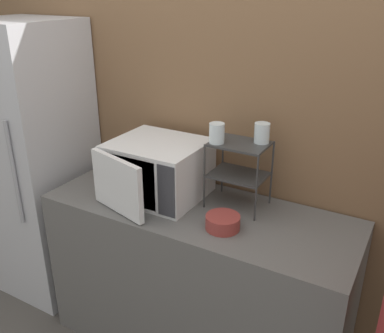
{
  "coord_description": "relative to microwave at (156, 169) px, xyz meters",
  "views": [
    {
      "loc": [
        0.97,
        -1.44,
        2.04
      ],
      "look_at": [
        -0.06,
        0.35,
        1.16
      ],
      "focal_mm": 40.0,
      "sensor_mm": 36.0,
      "label": 1
    }
  ],
  "objects": [
    {
      "name": "wall_back",
      "position": [
        0.28,
        0.33,
        0.21
      ],
      "size": [
        8.0,
        0.06,
        2.6
      ],
      "color": "brown",
      "rests_on": "ground_plane"
    },
    {
      "name": "glass_front_left",
      "position": [
        0.34,
        0.06,
        0.25
      ],
      "size": [
        0.08,
        0.08,
        0.1
      ],
      "color": "silver",
      "rests_on": "dish_rack"
    },
    {
      "name": "glass_back_right",
      "position": [
        0.54,
        0.17,
        0.25
      ],
      "size": [
        0.08,
        0.08,
        0.1
      ],
      "color": "silver",
      "rests_on": "dish_rack"
    },
    {
      "name": "refrigerator",
      "position": [
        -0.96,
        -0.01,
        -0.17
      ],
      "size": [
        0.61,
        0.63,
        1.85
      ],
      "color": "#B7B7BC",
      "rests_on": "ground_plane"
    },
    {
      "name": "bowl",
      "position": [
        0.48,
        -0.14,
        -0.12
      ],
      "size": [
        0.17,
        0.17,
        0.07
      ],
      "color": "maroon",
      "rests_on": "counter"
    },
    {
      "name": "counter",
      "position": [
        0.28,
        -0.02,
        -0.63
      ],
      "size": [
        1.68,
        0.64,
        0.94
      ],
      "color": "#595654",
      "rests_on": "ground_plane"
    },
    {
      "name": "dish_rack",
      "position": [
        0.44,
        0.11,
        0.1
      ],
      "size": [
        0.3,
        0.23,
        0.36
      ],
      "color": "#333333",
      "rests_on": "counter"
    },
    {
      "name": "microwave",
      "position": [
        0.0,
        0.0,
        0.0
      ],
      "size": [
        0.5,
        0.56,
        0.31
      ],
      "color": "silver",
      "rests_on": "counter"
    }
  ]
}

